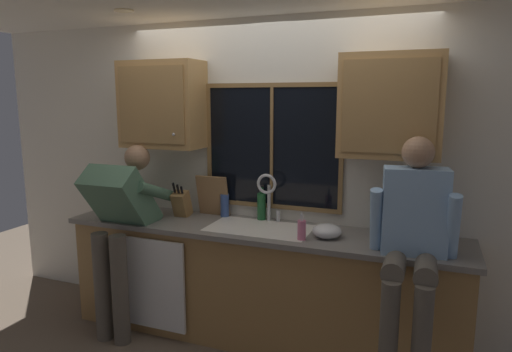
% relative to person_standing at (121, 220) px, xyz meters
% --- Properties ---
extents(back_wall, '(5.49, 0.12, 2.55)m').
position_rel_person_standing_xyz_m(back_wall, '(1.05, 0.66, 0.32)').
color(back_wall, silver).
rests_on(back_wall, floor).
extents(ceiling_downlight_left, '(0.14, 0.14, 0.01)m').
position_rel_person_standing_xyz_m(ceiling_downlight_left, '(0.13, 0.00, 1.59)').
color(ceiling_downlight_left, '#FFEAB2').
extents(window_glass, '(1.10, 0.02, 0.95)m').
position_rel_person_standing_xyz_m(window_glass, '(1.07, 0.59, 0.57)').
color(window_glass, black).
extents(window_frame_top, '(1.17, 0.02, 0.04)m').
position_rel_person_standing_xyz_m(window_frame_top, '(1.07, 0.58, 1.07)').
color(window_frame_top, olive).
extents(window_frame_bottom, '(1.17, 0.02, 0.04)m').
position_rel_person_standing_xyz_m(window_frame_bottom, '(1.07, 0.58, 0.08)').
color(window_frame_bottom, olive).
extents(window_frame_left, '(0.03, 0.02, 0.95)m').
position_rel_person_standing_xyz_m(window_frame_left, '(0.50, 0.58, 0.57)').
color(window_frame_left, olive).
extents(window_frame_right, '(0.03, 0.02, 0.95)m').
position_rel_person_standing_xyz_m(window_frame_right, '(1.64, 0.58, 0.57)').
color(window_frame_right, olive).
extents(window_mullion_center, '(0.02, 0.02, 0.95)m').
position_rel_person_standing_xyz_m(window_mullion_center, '(1.07, 0.58, 0.57)').
color(window_mullion_center, olive).
extents(lower_cabinet_run, '(3.09, 0.58, 0.88)m').
position_rel_person_standing_xyz_m(lower_cabinet_run, '(1.05, 0.31, -0.51)').
color(lower_cabinet_run, '#A07744').
rests_on(lower_cabinet_run, floor).
extents(countertop, '(3.15, 0.62, 0.04)m').
position_rel_person_standing_xyz_m(countertop, '(1.05, 0.29, -0.05)').
color(countertop, slate).
rests_on(countertop, lower_cabinet_run).
extents(dishwasher_front, '(0.60, 0.02, 0.74)m').
position_rel_person_standing_xyz_m(dishwasher_front, '(0.27, -0.01, -0.49)').
color(dishwasher_front, white).
extents(upper_cabinet_left, '(0.69, 0.36, 0.72)m').
position_rel_person_standing_xyz_m(upper_cabinet_left, '(0.15, 0.43, 0.91)').
color(upper_cabinet_left, '#B2844C').
extents(upper_cabinet_right, '(0.69, 0.36, 0.72)m').
position_rel_person_standing_xyz_m(upper_cabinet_right, '(2.00, 0.43, 0.91)').
color(upper_cabinet_right, '#B2844C').
extents(sink, '(0.80, 0.46, 0.21)m').
position_rel_person_standing_xyz_m(sink, '(1.07, 0.30, -0.13)').
color(sink, white).
rests_on(sink, lower_cabinet_run).
extents(faucet, '(0.18, 0.09, 0.40)m').
position_rel_person_standing_xyz_m(faucet, '(1.08, 0.48, 0.22)').
color(faucet, silver).
rests_on(faucet, countertop).
extents(person_standing, '(0.53, 0.70, 1.53)m').
position_rel_person_standing_xyz_m(person_standing, '(0.00, 0.00, 0.00)').
color(person_standing, '#595147').
rests_on(person_standing, floor).
extents(person_sitting_on_counter, '(0.54, 0.62, 1.26)m').
position_rel_person_standing_xyz_m(person_sitting_on_counter, '(2.20, 0.03, 0.15)').
color(person_sitting_on_counter, '#595147').
rests_on(person_sitting_on_counter, countertop).
extents(knife_block, '(0.12, 0.18, 0.32)m').
position_rel_person_standing_xyz_m(knife_block, '(0.33, 0.39, 0.08)').
color(knife_block, olive).
rests_on(knife_block, countertop).
extents(cutting_board, '(0.28, 0.09, 0.35)m').
position_rel_person_standing_xyz_m(cutting_board, '(0.56, 0.51, 0.14)').
color(cutting_board, '#997047').
rests_on(cutting_board, countertop).
extents(mixing_bowl, '(0.21, 0.21, 0.11)m').
position_rel_person_standing_xyz_m(mixing_bowl, '(1.61, 0.25, 0.02)').
color(mixing_bowl, silver).
rests_on(mixing_bowl, countertop).
extents(soap_dispenser, '(0.06, 0.07, 0.20)m').
position_rel_person_standing_xyz_m(soap_dispenser, '(1.45, 0.14, 0.04)').
color(soap_dispenser, pink).
rests_on(soap_dispenser, countertop).
extents(bottle_green_glass, '(0.07, 0.07, 0.29)m').
position_rel_person_standing_xyz_m(bottle_green_glass, '(1.00, 0.54, 0.09)').
color(bottle_green_glass, '#1E592D').
rests_on(bottle_green_glass, countertop).
extents(bottle_tall_clear, '(0.07, 0.07, 0.25)m').
position_rel_person_standing_xyz_m(bottle_tall_clear, '(0.67, 0.52, 0.07)').
color(bottle_tall_clear, '#334C8C').
rests_on(bottle_tall_clear, countertop).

